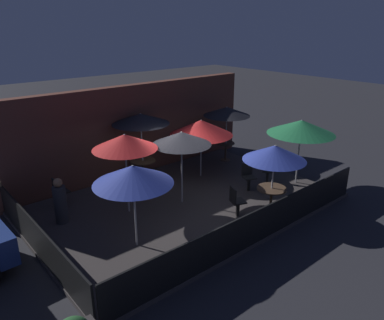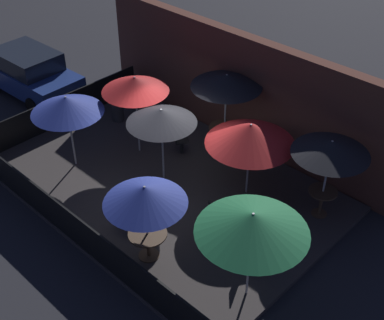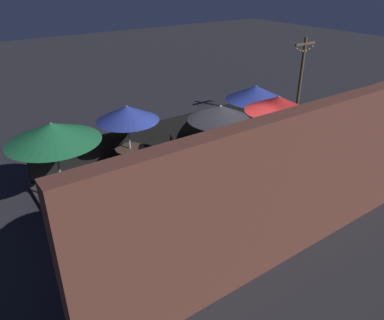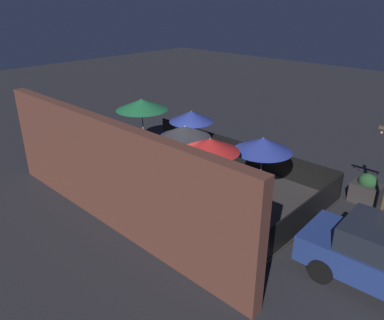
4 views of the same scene
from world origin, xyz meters
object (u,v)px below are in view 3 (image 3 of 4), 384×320
object	(u,v)px
dining_table_2	(130,153)
patron_0	(329,148)
patio_umbrella_3	(256,93)
parked_car_0	(371,113)
patio_umbrella_0	(286,138)
patio_chair_4	(101,190)
patio_umbrella_1	(123,185)
patio_chair_1	(350,167)
patio_umbrella_7	(190,156)
patio_umbrella_5	(221,113)
light_post	(301,75)
dining_table_1	(129,249)
patio_chair_3	(267,177)
patio_umbrella_2	(127,113)
patio_umbrella_4	(278,104)
planter_box	(260,105)
patio_chair_0	(136,178)
dining_table_0	(278,202)
patio_umbrella_6	(53,132)
patio_chair_2	(168,150)

from	to	relation	value
dining_table_2	patron_0	distance (m)	6.15
patio_umbrella_3	parked_car_0	bearing A→B (deg)	161.75
patio_umbrella_0	patio_chair_4	size ratio (longest dim) A/B	2.64
patio_umbrella_1	patio_chair_1	world-z (taller)	patio_umbrella_1
patio_umbrella_7	parked_car_0	distance (m)	9.08
patio_umbrella_5	light_post	distance (m)	6.49
patio_chair_1	patio_chair_4	world-z (taller)	patio_chair_4
patio_umbrella_3	parked_car_0	distance (m)	5.04
patio_umbrella_0	light_post	distance (m)	7.75
dining_table_1	patio_chair_1	xyz separation A→B (m)	(-6.83, 0.40, -0.08)
dining_table_2	patio_chair_3	size ratio (longest dim) A/B	0.98
patio_umbrella_2	patio_umbrella_3	bearing A→B (deg)	166.83
patio_umbrella_7	patron_0	distance (m)	5.44
patio_umbrella_2	patio_umbrella_4	world-z (taller)	patio_umbrella_4
patio_umbrella_7	patio_chair_3	bearing A→B (deg)	179.17
patio_umbrella_1	patio_umbrella_7	bearing A→B (deg)	-162.49
planter_box	light_post	size ratio (longest dim) A/B	0.32
patio_umbrella_5	parked_car_0	xyz separation A→B (m)	(-7.08, 0.37, -1.39)
patio_umbrella_4	patio_umbrella_5	world-z (taller)	patio_umbrella_4
patio_umbrella_2	patio_chair_4	bearing A→B (deg)	41.85
patio_chair_0	patio_chair_4	bearing A→B (deg)	111.33
dining_table_0	patron_0	distance (m)	3.69
patio_umbrella_6	planter_box	xyz separation A→B (m)	(-9.23, -2.14, -1.70)
patio_umbrella_4	patio_umbrella_6	xyz separation A→B (m)	(5.69, -1.98, -0.16)
patio_umbrella_2	dining_table_0	distance (m)	4.97
patio_umbrella_1	patio_umbrella_5	size ratio (longest dim) A/B	0.97
patio_umbrella_4	parked_car_0	size ratio (longest dim) A/B	0.59
patron_0	patio_umbrella_6	bearing A→B (deg)	-151.30
planter_box	patio_umbrella_3	bearing A→B (deg)	41.40
patio_umbrella_5	patio_umbrella_7	xyz separation A→B (m)	(1.89, 1.24, -0.25)
patio_umbrella_0	patio_umbrella_1	bearing A→B (deg)	-8.34
patio_umbrella_3	dining_table_2	world-z (taller)	patio_umbrella_3
patio_umbrella_5	patio_chair_4	world-z (taller)	patio_umbrella_5
patio_chair_2	patio_chair_4	bearing A→B (deg)	40.42
dining_table_1	patio_chair_1	bearing A→B (deg)	176.61
patio_chair_2	patio_umbrella_7	bearing A→B (deg)	86.77
parked_car_0	patio_umbrella_4	bearing A→B (deg)	-0.39
patio_umbrella_3	light_post	world-z (taller)	light_post
patio_umbrella_6	patron_0	size ratio (longest dim) A/B	1.70
patio_umbrella_7	dining_table_2	distance (m)	3.62
patio_umbrella_6	dining_table_0	xyz separation A→B (m)	(-3.97, 3.80, -1.47)
patio_umbrella_2	dining_table_0	bearing A→B (deg)	109.92
patio_umbrella_1	patio_chair_1	bearing A→B (deg)	176.61
patio_chair_2	patio_chair_4	distance (m)	2.88
patio_umbrella_4	light_post	xyz separation A→B (m)	(-4.44, -2.86, -0.42)
light_post	parked_car_0	distance (m)	3.05
patio_umbrella_2	dining_table_2	size ratio (longest dim) A/B	2.31
patio_chair_1	patron_0	distance (m)	1.09
patio_umbrella_1	patio_chair_0	xyz separation A→B (m)	(-1.50, -2.56, -1.54)
patio_umbrella_3	dining_table_0	xyz separation A→B (m)	(2.53, 3.54, -1.38)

